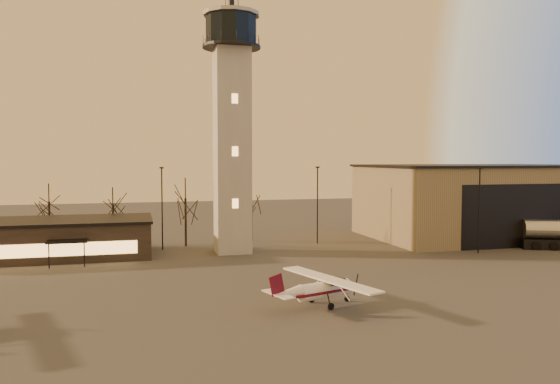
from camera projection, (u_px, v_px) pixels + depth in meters
name	position (u px, v px, depth m)	size (l,w,h in m)	color
ground	(310.00, 327.00, 36.10)	(220.00, 220.00, 0.00)	#3A3836
control_tower	(232.00, 115.00, 64.06)	(6.80, 6.80, 32.60)	#A4A29C
hangar	(477.00, 201.00, 77.74)	(30.60, 20.60, 10.30)	#8D795C
terminal	(36.00, 239.00, 61.23)	(25.40, 12.20, 4.30)	black
light_poles	(235.00, 206.00, 65.81)	(58.50, 12.25, 10.14)	black
tree_row	(115.00, 199.00, 70.04)	(37.20, 9.20, 8.80)	black
cessna_front	(325.00, 292.00, 41.40)	(8.61, 10.59, 2.95)	white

